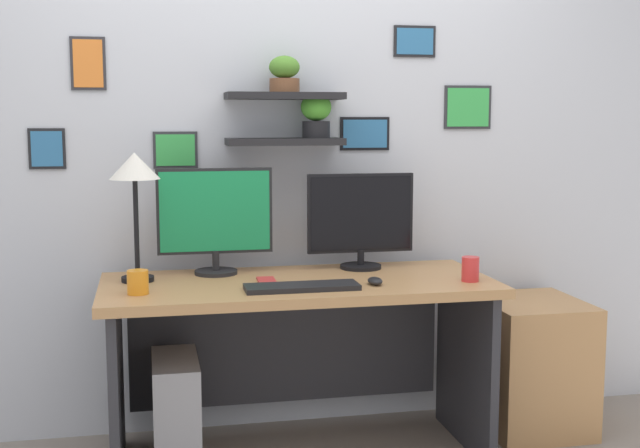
{
  "coord_description": "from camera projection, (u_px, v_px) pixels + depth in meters",
  "views": [
    {
      "loc": [
        -0.59,
        -3.24,
        1.41
      ],
      "look_at": [
        0.1,
        0.05,
        0.97
      ],
      "focal_mm": 46.4,
      "sensor_mm": 36.0,
      "label": 1
    }
  ],
  "objects": [
    {
      "name": "monitor_right",
      "position": [
        361.0,
        219.0,
        3.6
      ],
      "size": [
        0.47,
        0.18,
        0.42
      ],
      "color": "black",
      "rests_on": "desk"
    },
    {
      "name": "computer_mouse",
      "position": [
        375.0,
        281.0,
        3.26
      ],
      "size": [
        0.06,
        0.09,
        0.03
      ],
      "primitive_type": "ellipsoid",
      "color": "black",
      "rests_on": "desk"
    },
    {
      "name": "cell_phone",
      "position": [
        267.0,
        281.0,
        3.32
      ],
      "size": [
        0.07,
        0.14,
        0.01
      ],
      "primitive_type": "cube",
      "rotation": [
        0.0,
        0.0,
        -0.03
      ],
      "color": "red",
      "rests_on": "desk"
    },
    {
      "name": "desk_lamp",
      "position": [
        135.0,
        176.0,
        3.28
      ],
      "size": [
        0.2,
        0.2,
        0.52
      ],
      "color": "black",
      "rests_on": "desk"
    },
    {
      "name": "back_wall_assembly",
      "position": [
        281.0,
        129.0,
        3.69
      ],
      "size": [
        4.4,
        0.24,
        2.7
      ],
      "color": "silver",
      "rests_on": "ground"
    },
    {
      "name": "coffee_mug",
      "position": [
        138.0,
        282.0,
        3.09
      ],
      "size": [
        0.08,
        0.08,
        0.09
      ],
      "primitive_type": "cylinder",
      "color": "orange",
      "rests_on": "desk"
    },
    {
      "name": "drawer_cabinet",
      "position": [
        531.0,
        364.0,
        3.74
      ],
      "size": [
        0.44,
        0.5,
        0.59
      ],
      "primitive_type": "cube",
      "color": "tan",
      "rests_on": "ground"
    },
    {
      "name": "desk",
      "position": [
        296.0,
        328.0,
        3.43
      ],
      "size": [
        1.58,
        0.68,
        0.75
      ],
      "color": "tan",
      "rests_on": "ground"
    },
    {
      "name": "keyboard",
      "position": [
        302.0,
        287.0,
        3.17
      ],
      "size": [
        0.44,
        0.14,
        0.02
      ],
      "primitive_type": "cube",
      "color": "black",
      "rests_on": "desk"
    },
    {
      "name": "monitor_left",
      "position": [
        215.0,
        218.0,
        3.46
      ],
      "size": [
        0.48,
        0.18,
        0.45
      ],
      "color": "black",
      "rests_on": "desk"
    },
    {
      "name": "computer_tower_left",
      "position": [
        176.0,
        414.0,
        3.3
      ],
      "size": [
        0.18,
        0.4,
        0.46
      ],
      "primitive_type": "cube",
      "color": "#99999E",
      "rests_on": "ground"
    },
    {
      "name": "pen_cup",
      "position": [
        470.0,
        269.0,
        3.33
      ],
      "size": [
        0.07,
        0.07,
        0.1
      ],
      "primitive_type": "cylinder",
      "color": "red",
      "rests_on": "desk"
    }
  ]
}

